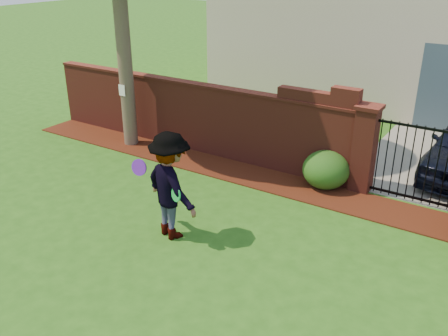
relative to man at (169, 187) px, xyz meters
The scene contains 11 objects.
ground 1.06m from the man, 112.23° to the right, with size 80.00×80.00×0.01m, color #265816.
mulch_bed 3.31m from the man, 110.32° to the left, with size 11.10×1.08×0.03m, color #37130A.
brick_wall 4.23m from the man, 120.73° to the left, with size 8.70×0.31×2.16m.
pillar_left 4.27m from the man, 58.23° to the left, with size 0.50×0.50×1.88m.
iron_gate 4.94m from the man, 47.32° to the left, with size 1.78×0.03×1.60m.
house 11.86m from the man, 85.80° to the left, with size 12.40×6.40×6.30m.
paper_notice 4.74m from the man, 142.83° to the left, with size 0.20×0.01×0.28m, color white.
shrub_left 3.75m from the man, 64.98° to the left, with size 1.01×1.01×0.82m, color #164916.
man is the anchor object (origin of this frame).
frisbee_purple 0.60m from the man, 150.73° to the right, with size 0.29×0.29×0.03m, color #651DB6.
frisbee_green 0.35m from the man, 31.08° to the right, with size 0.25×0.25×0.02m, color green.
Camera 1 is at (5.03, -5.44, 4.64)m, focal length 39.05 mm.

